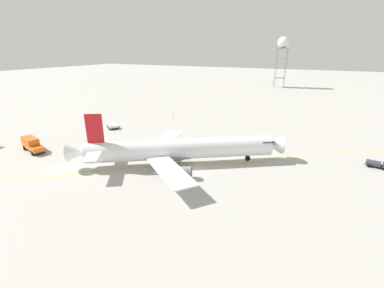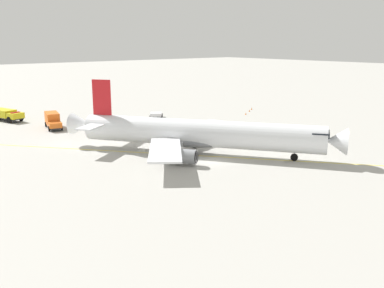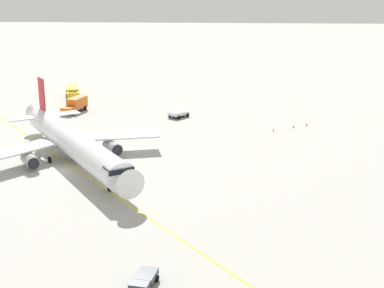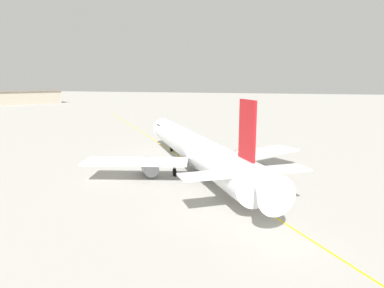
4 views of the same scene
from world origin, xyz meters
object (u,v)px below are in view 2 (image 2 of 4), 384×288
object	(u,v)px
catering_truck_truck	(53,120)
pushback_tug_truck	(156,115)
fire_tender_truck	(4,114)
airliner_main	(197,134)
safety_cone_near	(246,114)
safety_cone_mid	(249,110)
safety_cone_far	(252,109)

from	to	relation	value
catering_truck_truck	pushback_tug_truck	xyz separation A→B (m)	(-3.81, -22.95, -0.86)
catering_truck_truck	fire_tender_truck	xyz separation A→B (m)	(15.11, 4.75, -0.12)
airliner_main	safety_cone_near	bearing A→B (deg)	88.31
pushback_tug_truck	safety_cone_mid	distance (m)	24.52
catering_truck_truck	fire_tender_truck	distance (m)	15.84
pushback_tug_truck	fire_tender_truck	bearing A→B (deg)	93.95
fire_tender_truck	safety_cone_far	size ratio (longest dim) A/B	18.92
catering_truck_truck	safety_cone_mid	xyz separation A→B (m)	(-11.16, -46.33, -1.38)
safety_cone_far	airliner_main	bearing A→B (deg)	122.13
safety_cone_near	airliner_main	bearing A→B (deg)	122.01
pushback_tug_truck	safety_cone_near	size ratio (longest dim) A/B	8.76
airliner_main	safety_cone_near	distance (m)	39.53
fire_tender_truck	airliner_main	bearing A→B (deg)	-1.07
fire_tender_truck	catering_truck_truck	bearing A→B (deg)	1.23
pushback_tug_truck	catering_truck_truck	bearing A→B (deg)	118.87
airliner_main	catering_truck_truck	world-z (taller)	airliner_main
fire_tender_truck	safety_cone_near	bearing A→B (deg)	42.11
airliner_main	fire_tender_truck	bearing A→B (deg)	161.43
airliner_main	catering_truck_truck	size ratio (longest dim) A/B	4.77
catering_truck_truck	airliner_main	bearing A→B (deg)	29.32
pushback_tug_truck	safety_cone_mid	world-z (taller)	pushback_tug_truck
airliner_main	safety_cone_mid	world-z (taller)	airliner_main
pushback_tug_truck	safety_cone_mid	xyz separation A→B (m)	(-7.35, -23.38, -0.53)
safety_cone_mid	safety_cone_far	world-z (taller)	same
safety_cone_mid	safety_cone_far	bearing A→B (deg)	-57.28
safety_cone_near	safety_cone_mid	world-z (taller)	same
catering_truck_truck	safety_cone_near	size ratio (longest dim) A/B	14.77
airliner_main	safety_cone_far	world-z (taller)	airliner_main
pushback_tug_truck	fire_tender_truck	xyz separation A→B (m)	(18.92, 27.70, 0.73)
fire_tender_truck	safety_cone_mid	xyz separation A→B (m)	(-26.28, -51.08, -1.26)
fire_tender_truck	safety_cone_mid	bearing A→B (deg)	46.58
safety_cone_near	fire_tender_truck	bearing A→B (deg)	58.32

